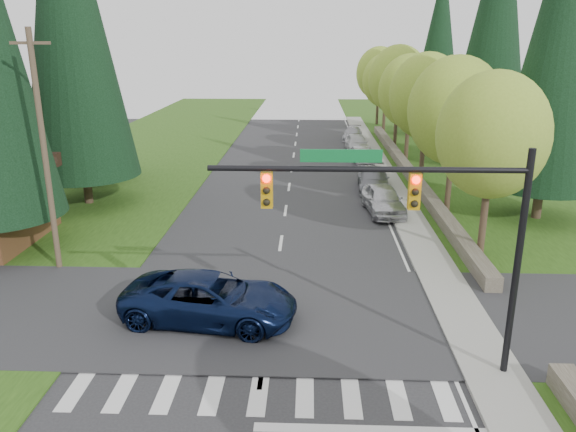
# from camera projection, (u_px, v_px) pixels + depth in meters

# --- Properties ---
(grass_east) EXTENTS (14.00, 110.00, 0.06)m
(grass_east) POSITION_uv_depth(u_px,v_px,m) (517.00, 218.00, 31.28)
(grass_east) COLOR #274813
(grass_east) RESTS_ON ground
(grass_west) EXTENTS (14.00, 110.00, 0.06)m
(grass_west) POSITION_uv_depth(u_px,v_px,m) (59.00, 213.00, 32.23)
(grass_west) COLOR #274813
(grass_west) RESTS_ON ground
(cross_street) EXTENTS (120.00, 8.00, 0.10)m
(cross_street) POSITION_uv_depth(u_px,v_px,m) (270.00, 315.00, 20.32)
(cross_street) COLOR #28282B
(cross_street) RESTS_ON ground
(sidewalk_east) EXTENTS (1.80, 80.00, 0.13)m
(sidewalk_east) POSITION_uv_depth(u_px,v_px,m) (402.00, 206.00, 33.40)
(sidewalk_east) COLOR gray
(sidewalk_east) RESTS_ON ground
(curb_east) EXTENTS (0.20, 80.00, 0.13)m
(curb_east) POSITION_uv_depth(u_px,v_px,m) (388.00, 206.00, 33.43)
(curb_east) COLOR gray
(curb_east) RESTS_ON ground
(stone_wall_north) EXTENTS (0.70, 40.00, 0.70)m
(stone_wall_north) POSITION_uv_depth(u_px,v_px,m) (409.00, 171.00, 40.87)
(stone_wall_north) COLOR #4C4438
(stone_wall_north) RESTS_ON ground
(traffic_signal) EXTENTS (8.70, 0.37, 6.80)m
(traffic_signal) POSITION_uv_depth(u_px,v_px,m) (419.00, 213.00, 15.33)
(traffic_signal) COLOR black
(traffic_signal) RESTS_ON ground
(utility_pole) EXTENTS (1.60, 0.24, 10.00)m
(utility_pole) POSITION_uv_depth(u_px,v_px,m) (44.00, 152.00, 22.94)
(utility_pole) COLOR #473828
(utility_pole) RESTS_ON ground
(decid_tree_0) EXTENTS (4.80, 4.80, 8.37)m
(decid_tree_0) POSITION_uv_depth(u_px,v_px,m) (493.00, 135.00, 24.02)
(decid_tree_0) COLOR #38281C
(decid_tree_0) RESTS_ON ground
(decid_tree_1) EXTENTS (5.20, 5.20, 8.80)m
(decid_tree_1) POSITION_uv_depth(u_px,v_px,m) (455.00, 111.00, 30.63)
(decid_tree_1) COLOR #38281C
(decid_tree_1) RESTS_ON ground
(decid_tree_2) EXTENTS (5.00, 5.00, 8.82)m
(decid_tree_2) POSITION_uv_depth(u_px,v_px,m) (427.00, 96.00, 37.27)
(decid_tree_2) COLOR #38281C
(decid_tree_2) RESTS_ON ground
(decid_tree_3) EXTENTS (5.00, 5.00, 8.55)m
(decid_tree_3) POSITION_uv_depth(u_px,v_px,m) (410.00, 91.00, 44.02)
(decid_tree_3) COLOR #38281C
(decid_tree_3) RESTS_ON ground
(decid_tree_4) EXTENTS (5.40, 5.40, 9.18)m
(decid_tree_4) POSITION_uv_depth(u_px,v_px,m) (398.00, 80.00, 50.57)
(decid_tree_4) COLOR #38281C
(decid_tree_4) RESTS_ON ground
(decid_tree_5) EXTENTS (4.80, 4.80, 8.30)m
(decid_tree_5) POSITION_uv_depth(u_px,v_px,m) (386.00, 80.00, 57.41)
(decid_tree_5) COLOR #38281C
(decid_tree_5) RESTS_ON ground
(decid_tree_6) EXTENTS (5.20, 5.20, 8.86)m
(decid_tree_6) POSITION_uv_depth(u_px,v_px,m) (379.00, 73.00, 63.98)
(decid_tree_6) COLOR #38281C
(decid_tree_6) RESTS_ON ground
(conifer_w_c) EXTENTS (6.46, 6.46, 20.80)m
(conifer_w_c) POSITION_uv_depth(u_px,v_px,m) (68.00, 6.00, 30.72)
(conifer_w_c) COLOR #38281C
(conifer_w_c) RESTS_ON ground
(conifer_w_e) EXTENTS (5.78, 5.78, 18.80)m
(conifer_w_e) POSITION_uv_depth(u_px,v_px,m) (77.00, 27.00, 36.81)
(conifer_w_e) COLOR #38281C
(conifer_w_e) RESTS_ON ground
(conifer_e_a) EXTENTS (5.44, 5.44, 17.80)m
(conifer_e_a) POSITION_uv_depth(u_px,v_px,m) (561.00, 34.00, 28.31)
(conifer_e_a) COLOR #38281C
(conifer_e_a) RESTS_ON ground
(conifer_e_b) EXTENTS (6.12, 6.12, 19.80)m
(conifer_e_b) POSITION_uv_depth(u_px,v_px,m) (496.00, 22.00, 41.32)
(conifer_e_b) COLOR #38281C
(conifer_e_b) RESTS_ON ground
(conifer_e_c) EXTENTS (5.10, 5.10, 16.80)m
(conifer_e_c) POSITION_uv_depth(u_px,v_px,m) (439.00, 42.00, 55.15)
(conifer_e_c) COLOR #38281C
(conifer_e_c) RESTS_ON ground
(suv_navy) EXTENTS (6.42, 3.59, 1.70)m
(suv_navy) POSITION_uv_depth(u_px,v_px,m) (210.00, 299.00, 19.65)
(suv_navy) COLOR #0A1535
(suv_navy) RESTS_ON ground
(parked_car_a) EXTENTS (2.39, 4.93, 1.62)m
(parked_car_a) POSITION_uv_depth(u_px,v_px,m) (383.00, 200.00, 31.96)
(parked_car_a) COLOR silver
(parked_car_a) RESTS_ON ground
(parked_car_b) EXTENTS (2.21, 4.99, 1.42)m
(parked_car_b) POSITION_uv_depth(u_px,v_px,m) (373.00, 179.00, 36.98)
(parked_car_b) COLOR slate
(parked_car_b) RESTS_ON ground
(parked_car_c) EXTENTS (1.72, 4.00, 1.28)m
(parked_car_c) POSITION_uv_depth(u_px,v_px,m) (362.00, 156.00, 44.91)
(parked_car_c) COLOR #A1A1A6
(parked_car_c) RESTS_ON ground
(parked_car_d) EXTENTS (2.03, 4.61, 1.54)m
(parked_car_d) POSITION_uv_depth(u_px,v_px,m) (357.00, 143.00, 49.71)
(parked_car_d) COLOR silver
(parked_car_d) RESTS_ON ground
(parked_car_e) EXTENTS (2.30, 4.53, 1.26)m
(parked_car_e) POSITION_uv_depth(u_px,v_px,m) (353.00, 134.00, 55.48)
(parked_car_e) COLOR #A1A2A6
(parked_car_e) RESTS_ON ground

